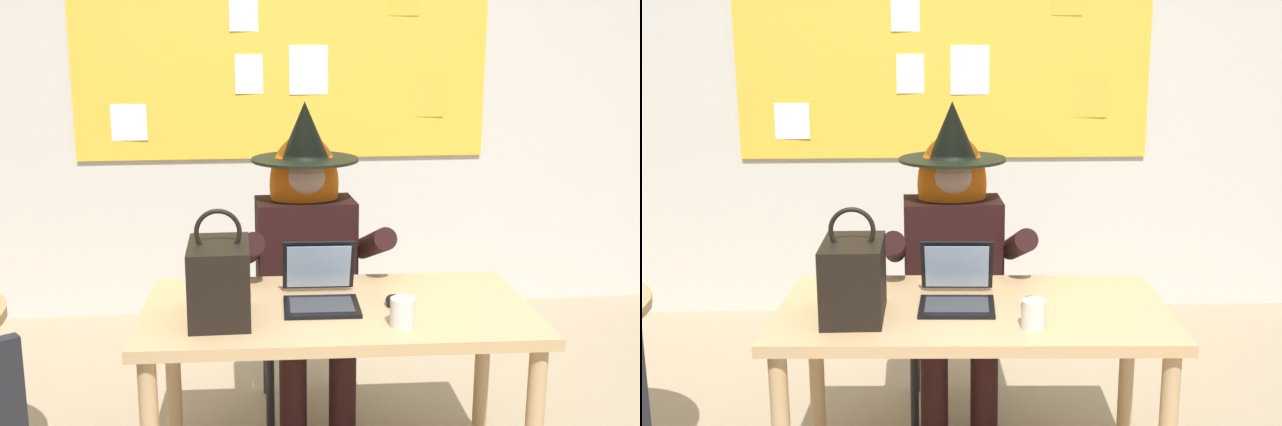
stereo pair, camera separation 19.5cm
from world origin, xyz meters
TOP-DOWN VIEW (x-y plane):
  - wall_back_bulletin at (0.00, 2.00)m, footprint 5.26×2.17m
  - desk_main at (0.06, 0.02)m, footprint 1.39×0.77m
  - chair_at_desk at (0.01, 0.74)m, footprint 0.42×0.42m
  - person_costumed at (0.01, 0.62)m, footprint 0.61×0.70m
  - laptop at (0.00, 0.06)m, footprint 0.28×0.32m
  - computer_mouse at (0.26, 0.01)m, footprint 0.07×0.11m
  - handbag at (-0.35, -0.06)m, footprint 0.20×0.30m
  - coffee_mug at (0.24, -0.19)m, footprint 0.08×0.08m

SIDE VIEW (x-z plane):
  - chair_at_desk at x=0.01m, z-range 0.05..0.94m
  - desk_main at x=0.06m, z-range 0.27..0.98m
  - computer_mouse at x=0.26m, z-range 0.71..0.75m
  - coffee_mug at x=0.24m, z-range 0.71..0.81m
  - laptop at x=0.00m, z-range 0.65..0.87m
  - person_costumed at x=0.01m, z-range 0.08..1.46m
  - handbag at x=-0.35m, z-range 0.66..1.04m
  - wall_back_bulletin at x=0.00m, z-range 0.02..2.71m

